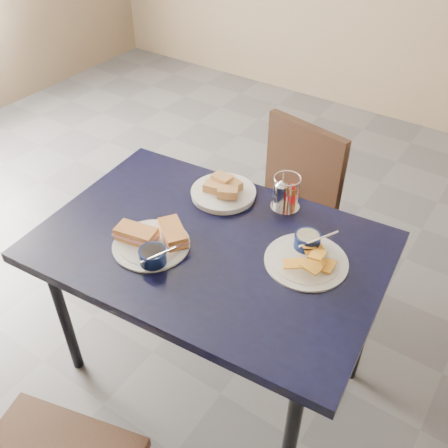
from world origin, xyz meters
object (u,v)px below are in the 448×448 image
Objects in this scene: bread_basket at (224,191)px; plantain_plate at (307,254)px; chair_far at (285,202)px; sandwich_plate at (153,241)px; dining_table at (211,257)px; condiment_caddy at (285,194)px.

plantain_plate is at bearing -17.41° from bread_basket.
sandwich_plate is (-0.10, -0.78, 0.28)m from chair_far.
chair_far is 3.52× the size of bread_basket.
condiment_caddy is (0.11, 0.32, 0.12)m from dining_table.
sandwich_plate is at bearing -97.61° from chair_far.
bread_basket is at bearing 85.09° from sandwich_plate.
chair_far reaches higher than bread_basket.
dining_table is at bearing 40.44° from sandwich_plate.
dining_table is at bearing -159.22° from plantain_plate.
condiment_caddy reaches higher than chair_far.
chair_far is 6.37× the size of condiment_caddy.
bread_basket is (-0.43, 0.13, 0.00)m from plantain_plate.
plantain_plate is at bearing -56.49° from chair_far.
plantain_plate reaches higher than bread_basket.
bread_basket is (-0.12, 0.25, 0.09)m from dining_table.
bread_basket is (0.03, 0.38, -0.00)m from sandwich_plate.
sandwich_plate is 0.52m from condiment_caddy.
plantain_plate reaches higher than chair_far.
dining_table is 4.17× the size of sandwich_plate.
bread_basket is 1.81× the size of condiment_caddy.
chair_far is 0.83m from sandwich_plate.
chair_far is 0.70m from plantain_plate.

